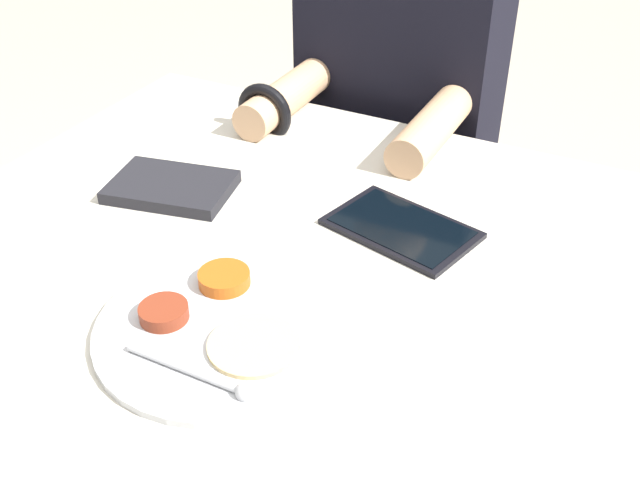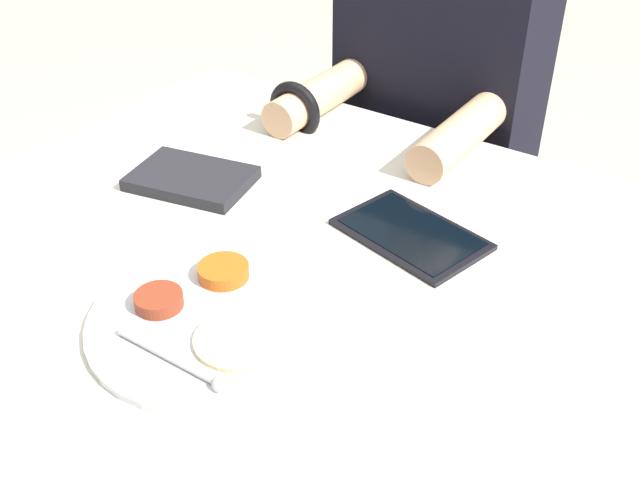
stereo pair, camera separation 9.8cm
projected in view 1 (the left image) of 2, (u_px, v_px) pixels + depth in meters
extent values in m
cube|color=beige|center=(263.00, 445.00, 1.22)|extent=(1.06, 1.06, 0.71)
cylinder|color=#B7BABF|center=(222.00, 328.00, 0.92)|extent=(0.32, 0.32, 0.01)
cylinder|color=#B75114|center=(224.00, 278.00, 0.98)|extent=(0.07, 0.07, 0.02)
cylinder|color=maroon|center=(164.00, 312.00, 0.92)|extent=(0.06, 0.06, 0.02)
cylinder|color=#DBBC7F|center=(254.00, 345.00, 0.88)|extent=(0.11, 0.11, 0.01)
cylinder|color=#B7BABF|center=(185.00, 369.00, 0.85)|extent=(0.16, 0.01, 0.01)
sphere|color=#B7BABF|center=(245.00, 392.00, 0.82)|extent=(0.02, 0.02, 0.02)
cube|color=silver|center=(172.00, 190.00, 1.20)|extent=(0.21, 0.16, 0.01)
cube|color=black|center=(171.00, 187.00, 1.19)|extent=(0.21, 0.16, 0.02)
cube|color=black|center=(401.00, 228.00, 1.10)|extent=(0.24, 0.18, 0.01)
cube|color=black|center=(401.00, 226.00, 1.10)|extent=(0.21, 0.16, 0.00)
cube|color=black|center=(388.00, 274.00, 1.82)|extent=(0.35, 0.22, 0.44)
cube|color=black|center=(401.00, 79.00, 1.54)|extent=(0.39, 0.20, 0.57)
cylinder|color=tan|center=(286.00, 96.00, 1.42)|extent=(0.07, 0.27, 0.07)
cylinder|color=tan|center=(432.00, 127.00, 1.31)|extent=(0.07, 0.27, 0.07)
torus|color=black|center=(264.00, 112.00, 1.36)|extent=(0.11, 0.02, 0.11)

